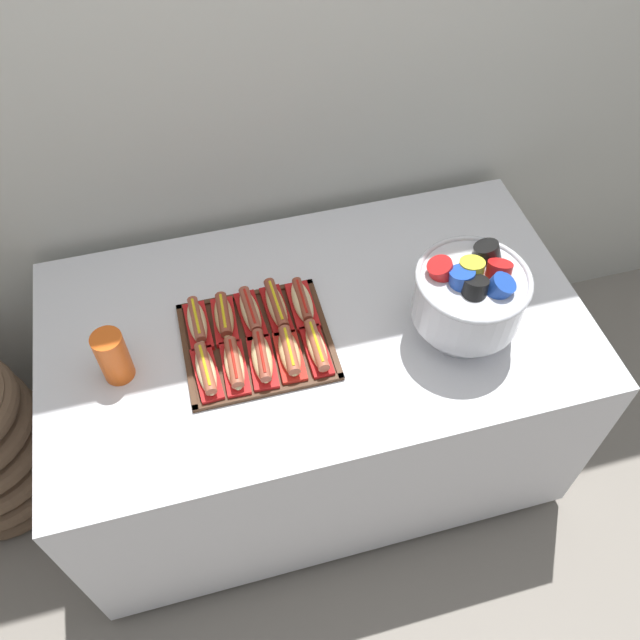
# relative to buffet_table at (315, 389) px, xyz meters

# --- Properties ---
(ground_plane) EXTENTS (10.00, 10.00, 0.00)m
(ground_plane) POSITION_rel_buffet_table_xyz_m (0.00, 0.00, -0.40)
(ground_plane) COLOR gray
(back_wall) EXTENTS (6.00, 0.10, 2.60)m
(back_wall) POSITION_rel_buffet_table_xyz_m (0.00, 0.53, 0.90)
(back_wall) COLOR beige
(back_wall) RESTS_ON ground_plane
(buffet_table) EXTENTS (1.55, 0.88, 0.75)m
(buffet_table) POSITION_rel_buffet_table_xyz_m (0.00, 0.00, 0.00)
(buffet_table) COLOR silver
(buffet_table) RESTS_ON ground_plane
(serving_tray) EXTENTS (0.41, 0.36, 0.01)m
(serving_tray) POSITION_rel_buffet_table_xyz_m (-0.17, -0.03, 0.36)
(serving_tray) COLOR #472B19
(serving_tray) RESTS_ON buffet_table
(hot_dog_0) EXTENTS (0.07, 0.18, 0.06)m
(hot_dog_0) POSITION_rel_buffet_table_xyz_m (-0.32, -0.11, 0.39)
(hot_dog_0) COLOR red
(hot_dog_0) RESTS_ON serving_tray
(hot_dog_1) EXTENTS (0.07, 0.18, 0.06)m
(hot_dog_1) POSITION_rel_buffet_table_xyz_m (-0.25, -0.11, 0.39)
(hot_dog_1) COLOR red
(hot_dog_1) RESTS_ON serving_tray
(hot_dog_2) EXTENTS (0.08, 0.18, 0.06)m
(hot_dog_2) POSITION_rel_buffet_table_xyz_m (-0.17, -0.11, 0.39)
(hot_dog_2) COLOR red
(hot_dog_2) RESTS_ON serving_tray
(hot_dog_3) EXTENTS (0.07, 0.17, 0.06)m
(hot_dog_3) POSITION_rel_buffet_table_xyz_m (-0.10, -0.11, 0.39)
(hot_dog_3) COLOR red
(hot_dog_3) RESTS_ON serving_tray
(hot_dog_4) EXTENTS (0.06, 0.17, 0.06)m
(hot_dog_4) POSITION_rel_buffet_table_xyz_m (-0.02, -0.11, 0.39)
(hot_dog_4) COLOR #B21414
(hot_dog_4) RESTS_ON serving_tray
(hot_dog_5) EXTENTS (0.07, 0.17, 0.06)m
(hot_dog_5) POSITION_rel_buffet_table_xyz_m (-0.32, 0.05, 0.39)
(hot_dog_5) COLOR red
(hot_dog_5) RESTS_ON serving_tray
(hot_dog_6) EXTENTS (0.07, 0.17, 0.06)m
(hot_dog_6) POSITION_rel_buffet_table_xyz_m (-0.25, 0.05, 0.39)
(hot_dog_6) COLOR red
(hot_dog_6) RESTS_ON serving_tray
(hot_dog_7) EXTENTS (0.07, 0.18, 0.06)m
(hot_dog_7) POSITION_rel_buffet_table_xyz_m (-0.17, 0.05, 0.39)
(hot_dog_7) COLOR #B21414
(hot_dog_7) RESTS_ON serving_tray
(hot_dog_8) EXTENTS (0.07, 0.18, 0.06)m
(hot_dog_8) POSITION_rel_buffet_table_xyz_m (-0.10, 0.05, 0.39)
(hot_dog_8) COLOR #B21414
(hot_dog_8) RESTS_ON serving_tray
(hot_dog_9) EXTENTS (0.07, 0.17, 0.06)m
(hot_dog_9) POSITION_rel_buffet_table_xyz_m (-0.02, 0.05, 0.39)
(hot_dog_9) COLOR red
(hot_dog_9) RESTS_ON serving_tray
(punch_bowl) EXTENTS (0.30, 0.30, 0.27)m
(punch_bowl) POSITION_rel_buffet_table_xyz_m (0.39, -0.13, 0.51)
(punch_bowl) COLOR silver
(punch_bowl) RESTS_ON buffet_table
(cup_stack) EXTENTS (0.08, 0.08, 0.16)m
(cup_stack) POSITION_rel_buffet_table_xyz_m (-0.55, -0.04, 0.44)
(cup_stack) COLOR #EA5B19
(cup_stack) RESTS_ON buffet_table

